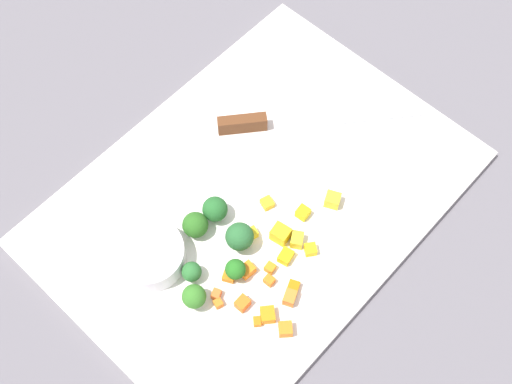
% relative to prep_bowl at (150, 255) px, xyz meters
% --- Properties ---
extents(ground_plane, '(4.00, 4.00, 0.00)m').
position_rel_prep_bowl_xyz_m(ground_plane, '(-0.15, 0.03, -0.03)').
color(ground_plane, slate).
extents(cutting_board, '(0.53, 0.38, 0.01)m').
position_rel_prep_bowl_xyz_m(cutting_board, '(-0.15, 0.03, -0.02)').
color(cutting_board, white).
rests_on(cutting_board, ground_plane).
extents(prep_bowl, '(0.08, 0.08, 0.03)m').
position_rel_prep_bowl_xyz_m(prep_bowl, '(0.00, 0.00, 0.00)').
color(prep_bowl, white).
rests_on(prep_bowl, cutting_board).
extents(chef_knife, '(0.23, 0.20, 0.02)m').
position_rel_prep_bowl_xyz_m(chef_knife, '(-0.25, -0.02, -0.01)').
color(chef_knife, silver).
rests_on(chef_knife, cutting_board).
extents(carrot_dice_0, '(0.02, 0.02, 0.01)m').
position_rel_prep_bowl_xyz_m(carrot_dice_0, '(-0.09, 0.15, -0.01)').
color(carrot_dice_0, orange).
rests_on(carrot_dice_0, cutting_board).
extents(carrot_dice_1, '(0.02, 0.02, 0.01)m').
position_rel_prep_bowl_xyz_m(carrot_dice_1, '(-0.04, 0.15, -0.01)').
color(carrot_dice_1, orange).
rests_on(carrot_dice_1, cutting_board).
extents(carrot_dice_2, '(0.02, 0.02, 0.02)m').
position_rel_prep_bowl_xyz_m(carrot_dice_2, '(-0.04, 0.18, -0.01)').
color(carrot_dice_2, orange).
rests_on(carrot_dice_2, cutting_board).
extents(carrot_dice_3, '(0.01, 0.01, 0.01)m').
position_rel_prep_bowl_xyz_m(carrot_dice_3, '(-0.03, 0.15, -0.01)').
color(carrot_dice_3, orange).
rests_on(carrot_dice_3, cutting_board).
extents(carrot_dice_4, '(0.01, 0.01, 0.01)m').
position_rel_prep_bowl_xyz_m(carrot_dice_4, '(-0.09, 0.11, -0.01)').
color(carrot_dice_4, orange).
rests_on(carrot_dice_4, cutting_board).
extents(carrot_dice_5, '(0.02, 0.01, 0.01)m').
position_rel_prep_bowl_xyz_m(carrot_dice_5, '(-0.03, 0.12, -0.01)').
color(carrot_dice_5, orange).
rests_on(carrot_dice_5, cutting_board).
extents(carrot_dice_6, '(0.02, 0.02, 0.01)m').
position_rel_prep_bowl_xyz_m(carrot_dice_6, '(-0.05, 0.09, -0.01)').
color(carrot_dice_6, orange).
rests_on(carrot_dice_6, cutting_board).
extents(carrot_dice_7, '(0.01, 0.01, 0.01)m').
position_rel_prep_bowl_xyz_m(carrot_dice_7, '(-0.01, 0.10, -0.01)').
color(carrot_dice_7, orange).
rests_on(carrot_dice_7, cutting_board).
extents(carrot_dice_8, '(0.02, 0.02, 0.01)m').
position_rel_prep_bowl_xyz_m(carrot_dice_8, '(-0.07, 0.10, -0.01)').
color(carrot_dice_8, orange).
rests_on(carrot_dice_8, cutting_board).
extents(carrot_dice_9, '(0.01, 0.01, 0.01)m').
position_rel_prep_bowl_xyz_m(carrot_dice_9, '(-0.08, 0.12, -0.01)').
color(carrot_dice_9, orange).
rests_on(carrot_dice_9, cutting_board).
extents(carrot_dice_10, '(0.01, 0.01, 0.01)m').
position_rel_prep_bowl_xyz_m(carrot_dice_10, '(-0.02, 0.09, -0.01)').
color(carrot_dice_10, orange).
rests_on(carrot_dice_10, cutting_board).
extents(carrot_dice_11, '(0.02, 0.02, 0.02)m').
position_rel_prep_bowl_xyz_m(carrot_dice_11, '(-0.08, 0.16, -0.01)').
color(carrot_dice_11, orange).
rests_on(carrot_dice_11, cutting_board).
extents(pepper_dice_0, '(0.02, 0.02, 0.01)m').
position_rel_prep_bowl_xyz_m(pepper_dice_0, '(-0.17, 0.10, -0.01)').
color(pepper_dice_0, yellow).
rests_on(pepper_dice_0, cutting_board).
extents(pepper_dice_1, '(0.02, 0.02, 0.02)m').
position_rel_prep_bowl_xyz_m(pepper_dice_1, '(-0.14, 0.11, -0.01)').
color(pepper_dice_1, yellow).
rests_on(pepper_dice_1, cutting_board).
extents(pepper_dice_2, '(0.02, 0.02, 0.02)m').
position_rel_prep_bowl_xyz_m(pepper_dice_2, '(-0.13, 0.09, -0.01)').
color(pepper_dice_2, yellow).
rests_on(pepper_dice_2, cutting_board).
extents(pepper_dice_3, '(0.02, 0.02, 0.01)m').
position_rel_prep_bowl_xyz_m(pepper_dice_3, '(-0.11, 0.12, -0.01)').
color(pepper_dice_3, yellow).
rests_on(pepper_dice_3, cutting_board).
extents(pepper_dice_4, '(0.02, 0.02, 0.01)m').
position_rel_prep_bowl_xyz_m(pepper_dice_4, '(-0.15, 0.05, -0.01)').
color(pepper_dice_4, yellow).
rests_on(pepper_dice_4, cutting_board).
extents(pepper_dice_5, '(0.02, 0.02, 0.01)m').
position_rel_prep_bowl_xyz_m(pepper_dice_5, '(-0.14, 0.13, -0.01)').
color(pepper_dice_5, yellow).
rests_on(pepper_dice_5, cutting_board).
extents(pepper_dice_6, '(0.02, 0.02, 0.01)m').
position_rel_prep_bowl_xyz_m(pepper_dice_6, '(-0.11, 0.07, -0.01)').
color(pepper_dice_6, yellow).
rests_on(pepper_dice_6, cutting_board).
extents(pepper_dice_7, '(0.02, 0.02, 0.02)m').
position_rel_prep_bowl_xyz_m(pepper_dice_7, '(-0.21, 0.11, -0.01)').
color(pepper_dice_7, yellow).
rests_on(pepper_dice_7, cutting_board).
extents(broccoli_floret_0, '(0.03, 0.03, 0.04)m').
position_rel_prep_bowl_xyz_m(broccoli_floret_0, '(0.00, 0.08, 0.00)').
color(broccoli_floret_0, '#7FAF6A').
rests_on(broccoli_floret_0, cutting_board).
extents(broccoli_floret_1, '(0.02, 0.02, 0.03)m').
position_rel_prep_bowl_xyz_m(broccoli_floret_1, '(-0.05, 0.09, 0.01)').
color(broccoli_floret_1, '#8FB855').
rests_on(broccoli_floret_1, cutting_board).
extents(broccoli_floret_2, '(0.03, 0.03, 0.04)m').
position_rel_prep_bowl_xyz_m(broccoli_floret_2, '(-0.10, 0.02, 0.00)').
color(broccoli_floret_2, '#8FAE6D').
rests_on(broccoli_floret_2, cutting_board).
extents(broccoli_floret_3, '(0.03, 0.03, 0.04)m').
position_rel_prep_bowl_xyz_m(broccoli_floret_3, '(-0.09, 0.06, 0.01)').
color(broccoli_floret_3, '#8DBD62').
rests_on(broccoli_floret_3, cutting_board).
extents(broccoli_floret_4, '(0.03, 0.03, 0.03)m').
position_rel_prep_bowl_xyz_m(broccoli_floret_4, '(-0.06, 0.01, 0.00)').
color(broccoli_floret_4, '#8BB062').
rests_on(broccoli_floret_4, cutting_board).
extents(broccoli_floret_5, '(0.02, 0.02, 0.03)m').
position_rel_prep_bowl_xyz_m(broccoli_floret_5, '(-0.02, 0.05, 0.00)').
color(broccoli_floret_5, '#96B363').
rests_on(broccoli_floret_5, cutting_board).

